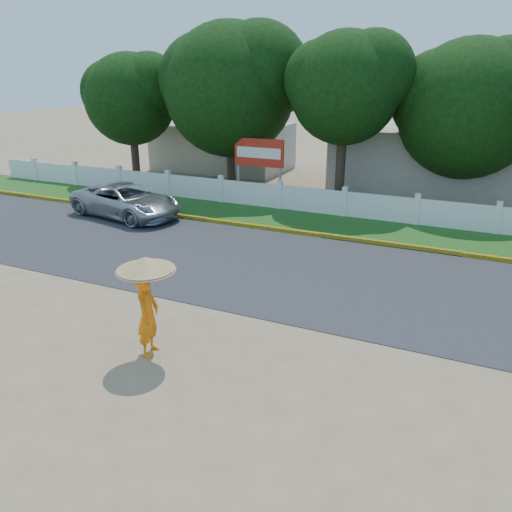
# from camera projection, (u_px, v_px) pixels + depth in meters

# --- Properties ---
(ground) EXTENTS (120.00, 120.00, 0.00)m
(ground) POSITION_uv_depth(u_px,v_px,m) (222.00, 332.00, 12.10)
(ground) COLOR #9E8460
(ground) RESTS_ON ground
(road) EXTENTS (60.00, 7.00, 0.02)m
(road) POSITION_uv_depth(u_px,v_px,m) (288.00, 269.00, 15.94)
(road) COLOR #38383A
(road) RESTS_ON ground
(grass_verge) EXTENTS (60.00, 3.50, 0.03)m
(grass_verge) POSITION_uv_depth(u_px,v_px,m) (334.00, 225.00, 20.41)
(grass_verge) COLOR #2D601E
(grass_verge) RESTS_ON ground
(curb) EXTENTS (40.00, 0.18, 0.16)m
(curb) POSITION_uv_depth(u_px,v_px,m) (322.00, 235.00, 18.94)
(curb) COLOR yellow
(curb) RESTS_ON ground
(fence) EXTENTS (40.00, 0.10, 1.10)m
(fence) POSITION_uv_depth(u_px,v_px,m) (344.00, 204.00, 21.46)
(fence) COLOR silver
(fence) RESTS_ON ground
(building_near) EXTENTS (10.00, 6.00, 3.20)m
(building_near) POSITION_uv_depth(u_px,v_px,m) (437.00, 160.00, 25.73)
(building_near) COLOR #B7AD99
(building_near) RESTS_ON ground
(building_far) EXTENTS (8.00, 5.00, 2.80)m
(building_far) POSITION_uv_depth(u_px,v_px,m) (223.00, 146.00, 31.68)
(building_far) COLOR #B7AD99
(building_far) RESTS_ON ground
(vehicle) EXTENTS (5.44, 3.21, 1.42)m
(vehicle) POSITION_uv_depth(u_px,v_px,m) (126.00, 201.00, 21.37)
(vehicle) COLOR #9DA0A5
(vehicle) RESTS_ON ground
(monk_with_parasol) EXTENTS (1.27, 1.27, 2.32)m
(monk_with_parasol) POSITION_uv_depth(u_px,v_px,m) (147.00, 292.00, 10.70)
(monk_with_parasol) COLOR orange
(monk_with_parasol) RESTS_ON ground
(billboard) EXTENTS (2.50, 0.13, 2.95)m
(billboard) POSITION_uv_depth(u_px,v_px,m) (259.00, 156.00, 23.59)
(billboard) COLOR gray
(billboard) RESTS_ON ground
(tree_row) EXTENTS (33.28, 7.96, 9.14)m
(tree_row) POSITION_uv_depth(u_px,v_px,m) (427.00, 94.00, 21.50)
(tree_row) COLOR #473828
(tree_row) RESTS_ON ground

